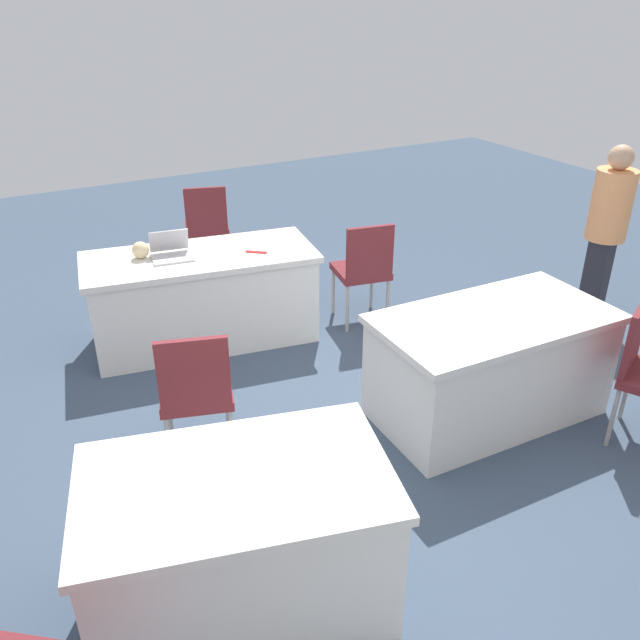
% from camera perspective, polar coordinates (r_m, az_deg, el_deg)
% --- Properties ---
extents(ground_plane, '(14.40, 14.40, 0.00)m').
position_cam_1_polar(ground_plane, '(4.51, 2.33, -10.55)').
color(ground_plane, '#3D4C60').
extents(table_foreground, '(1.99, 1.09, 0.78)m').
position_cam_1_polar(table_foreground, '(5.64, -10.09, 1.95)').
color(table_foreground, silver).
rests_on(table_foreground, ground).
extents(table_mid_right, '(1.60, 1.19, 0.78)m').
position_cam_1_polar(table_mid_right, '(3.33, -6.98, -18.51)').
color(table_mid_right, silver).
rests_on(table_mid_right, ground).
extents(table_back_left, '(1.65, 0.90, 0.78)m').
position_cam_1_polar(table_back_left, '(4.73, 14.45, -3.81)').
color(table_back_left, silver).
rests_on(table_back_left, ground).
extents(chair_tucked_left, '(0.55, 0.55, 0.95)m').
position_cam_1_polar(chair_tucked_left, '(6.98, -9.81, 8.31)').
color(chair_tucked_left, '#9E9993').
rests_on(chair_tucked_left, ground).
extents(chair_tucked_right, '(0.51, 0.51, 0.96)m').
position_cam_1_polar(chair_tucked_right, '(5.77, 3.82, 4.66)').
color(chair_tucked_right, '#9E9993').
rests_on(chair_tucked_right, ground).
extents(chair_by_pillar, '(0.55, 0.55, 0.98)m').
position_cam_1_polar(chair_by_pillar, '(4.08, -10.73, -5.84)').
color(chair_by_pillar, '#9E9993').
rests_on(chair_by_pillar, ground).
extents(person_attendee_browsing, '(0.45, 0.45, 1.58)m').
position_cam_1_polar(person_attendee_browsing, '(6.27, 23.59, 7.42)').
color(person_attendee_browsing, '#26262D').
rests_on(person_attendee_browsing, ground).
extents(laptop_silver, '(0.36, 0.34, 0.21)m').
position_cam_1_polar(laptop_silver, '(5.46, -12.75, 5.70)').
color(laptop_silver, silver).
rests_on(laptop_silver, table_foreground).
extents(yarn_ball, '(0.14, 0.14, 0.14)m').
position_cam_1_polar(yarn_ball, '(5.49, -15.30, 5.87)').
color(yarn_ball, beige).
rests_on(yarn_ball, table_foreground).
extents(scissors_red, '(0.16, 0.14, 0.01)m').
position_cam_1_polar(scissors_red, '(5.46, -5.53, 5.88)').
color(scissors_red, red).
rests_on(scissors_red, table_foreground).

